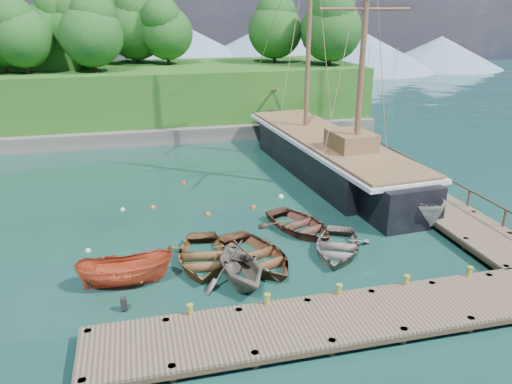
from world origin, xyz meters
TOP-DOWN VIEW (x-y plane):
  - ground at (0.00, 0.00)m, footprint 160.00×160.00m
  - dock_near at (2.00, -6.50)m, footprint 20.00×3.20m
  - dock_east at (11.50, 7.00)m, footprint 3.20×24.00m
  - bollard_0 at (-4.00, -5.10)m, footprint 0.26×0.26m
  - bollard_1 at (-1.00, -5.10)m, footprint 0.26×0.26m
  - bollard_2 at (2.00, -5.10)m, footprint 0.26×0.26m
  - bollard_3 at (5.00, -5.10)m, footprint 0.26×0.26m
  - bollard_4 at (8.00, -5.10)m, footprint 0.26×0.26m
  - rowboat_0 at (-2.89, -0.11)m, footprint 4.14×5.33m
  - rowboat_1 at (-1.48, -2.31)m, footprint 4.05×4.51m
  - rowboat_2 at (-0.36, -0.70)m, footprint 5.07×6.03m
  - rowboat_3 at (3.78, -0.63)m, footprint 4.95×5.52m
  - rowboat_4 at (2.81, 2.29)m, footprint 4.85×5.61m
  - motorboat_orange at (-6.37, -1.32)m, footprint 4.23×1.77m
  - cabin_boat_white at (9.05, 2.33)m, footprint 3.83×5.50m
  - schooner at (7.96, 11.42)m, footprint 6.72×28.10m
  - mooring_buoy_0 at (-8.25, 2.51)m, footprint 0.28×0.28m
  - mooring_buoy_1 at (-1.71, 5.72)m, footprint 0.34×0.34m
  - mooring_buoy_2 at (1.13, 6.08)m, footprint 0.35×0.35m
  - mooring_buoy_3 at (3.28, 7.42)m, footprint 0.35×0.35m
  - mooring_buoy_4 at (-4.79, 7.57)m, footprint 0.28×0.28m
  - mooring_buoy_5 at (-2.50, 11.59)m, footprint 0.30×0.30m
  - mooring_buoy_6 at (-6.58, 7.62)m, footprint 0.30×0.30m
  - mooring_buoy_7 at (2.32, 2.20)m, footprint 0.32×0.32m
  - headland at (-12.88, 31.36)m, footprint 51.00×19.31m
  - distant_ridge at (4.30, 70.00)m, footprint 117.00×40.00m

SIDE VIEW (x-z plane):
  - ground at x=0.00m, z-range 0.00..0.00m
  - bollard_0 at x=-4.00m, z-range -0.23..0.23m
  - bollard_1 at x=-1.00m, z-range -0.23..0.23m
  - bollard_2 at x=2.00m, z-range -0.23..0.23m
  - bollard_3 at x=5.00m, z-range -0.23..0.23m
  - bollard_4 at x=8.00m, z-range -0.23..0.23m
  - rowboat_0 at x=-2.89m, z-range -0.51..0.51m
  - rowboat_1 at x=-1.48m, z-range -1.06..1.06m
  - rowboat_2 at x=-0.36m, z-range -0.53..0.53m
  - rowboat_3 at x=3.78m, z-range -0.47..0.47m
  - rowboat_4 at x=2.81m, z-range -0.49..0.49m
  - motorboat_orange at x=-6.37m, z-range -0.80..0.80m
  - cabin_boat_white at x=9.05m, z-range -1.00..1.00m
  - mooring_buoy_0 at x=-8.25m, z-range -0.14..0.14m
  - mooring_buoy_1 at x=-1.71m, z-range -0.17..0.17m
  - mooring_buoy_2 at x=1.13m, z-range -0.17..0.17m
  - mooring_buoy_3 at x=3.28m, z-range -0.18..0.18m
  - mooring_buoy_4 at x=-4.79m, z-range -0.14..0.14m
  - mooring_buoy_5 at x=-2.50m, z-range -0.15..0.15m
  - mooring_buoy_6 at x=-6.58m, z-range -0.15..0.15m
  - mooring_buoy_7 at x=2.32m, z-range -0.16..0.16m
  - dock_near at x=2.00m, z-range -0.12..0.98m
  - dock_east at x=11.50m, z-range -0.12..0.98m
  - schooner at x=7.96m, z-range -9.19..11.49m
  - distant_ridge at x=4.30m, z-range -0.65..9.35m
  - headland at x=-12.88m, z-range -0.91..11.99m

